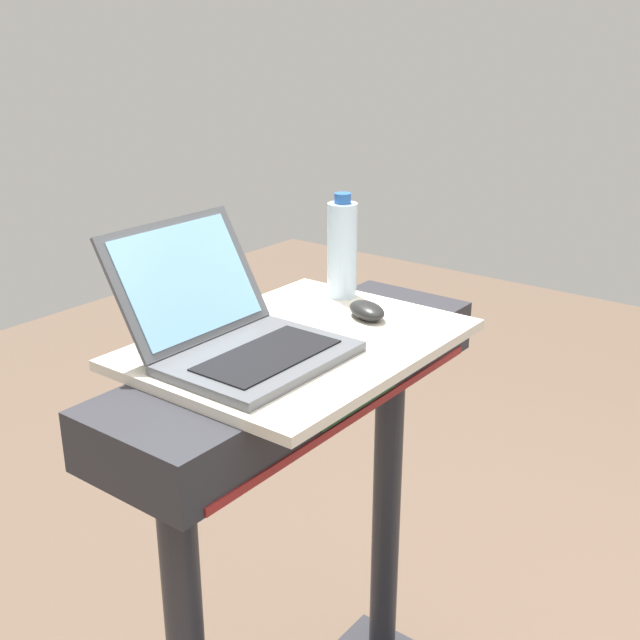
% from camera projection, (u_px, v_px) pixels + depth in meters
% --- Properties ---
extents(desk_board, '(0.63, 0.47, 0.02)m').
position_uv_depth(desk_board, '(299.00, 344.00, 1.53)').
color(desk_board, beige).
rests_on(desk_board, treadmill_base).
extents(laptop, '(0.32, 0.36, 0.23)m').
position_uv_depth(laptop, '(236.00, 331.00, 1.44)').
color(laptop, '#515459').
rests_on(laptop, desk_board).
extents(computer_mouse, '(0.10, 0.12, 0.03)m').
position_uv_depth(computer_mouse, '(367.00, 310.00, 1.63)').
color(computer_mouse, black).
rests_on(computer_mouse, desk_board).
extents(water_bottle, '(0.07, 0.07, 0.23)m').
position_uv_depth(water_bottle, '(342.00, 249.00, 1.74)').
color(water_bottle, silver).
rests_on(water_bottle, desk_board).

